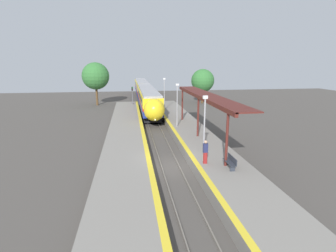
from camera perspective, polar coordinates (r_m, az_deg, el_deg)
ground_plane at (r=21.91m, az=0.46°, el=-8.88°), size 120.00×120.00×0.00m
rail_left at (r=21.79m, az=-1.43°, el=-8.80°), size 0.08×90.00×0.15m
rail_right at (r=22.00m, az=2.33°, el=-8.59°), size 0.08×90.00×0.15m
train at (r=55.24m, az=-5.13°, el=7.26°), size 2.88×45.63×4.04m
platform_right at (r=22.57m, az=9.82°, el=-7.19°), size 4.20×64.00×0.89m
platform_left at (r=21.53m, az=-9.26°, el=-8.22°), size 4.11×64.00×0.89m
platform_bench at (r=19.80m, az=13.46°, el=-7.56°), size 0.44×1.69×0.89m
person_waiting at (r=20.13m, az=8.13°, el=-5.49°), size 0.36×0.24×1.83m
railway_signal at (r=49.25m, az=-7.75°, el=6.64°), size 0.28×0.28×4.07m
lamppost_near at (r=20.09m, az=7.93°, el=0.39°), size 0.36×0.20×5.13m
lamppost_mid at (r=31.18m, az=2.01°, el=5.21°), size 0.36×0.20×5.13m
lamppost_far at (r=42.52m, az=-0.81°, el=7.47°), size 0.36×0.20×5.13m
station_canopy at (r=27.05m, az=7.87°, el=6.17°), size 2.02×19.43×4.33m
background_tree_left at (r=54.62m, az=-15.48°, el=10.42°), size 5.33×5.33×8.49m
background_tree_right at (r=55.99m, az=7.56°, el=9.75°), size 4.79×4.79×7.13m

